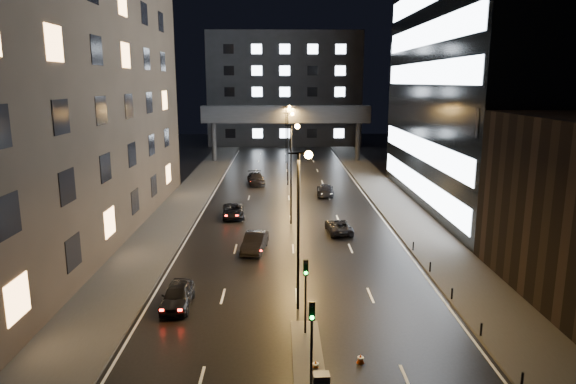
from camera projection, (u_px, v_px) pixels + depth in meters
name	position (u px, v px, depth m)	size (l,w,h in m)	color
ground	(289.00, 198.00, 64.02)	(160.00, 160.00, 0.00)	black
sidewalk_left	(181.00, 207.00, 58.92)	(5.00, 110.00, 0.15)	#383533
sidewalk_right	(398.00, 206.00, 59.31)	(5.00, 110.00, 0.15)	#383533
building_left	(29.00, 12.00, 43.81)	(15.00, 48.00, 40.00)	#2D2319
building_right_glass	(519.00, 4.00, 55.76)	(20.00, 36.00, 45.00)	black
building_far	(284.00, 89.00, 118.07)	(34.00, 14.00, 25.00)	#333335
skybridge	(286.00, 115.00, 91.58)	(30.00, 3.00, 10.00)	#333335
median_island	(308.00, 357.00, 26.87)	(1.60, 8.00, 0.15)	#383533
traffic_signal_near	(306.00, 284.00, 28.67)	(0.28, 0.34, 4.40)	black
traffic_signal_far	(312.00, 331.00, 23.29)	(0.28, 0.34, 4.40)	black
bollard_row	(465.00, 311.00, 31.34)	(0.12, 25.12, 0.90)	black
streetlight_near	(301.00, 210.00, 31.37)	(1.45, 0.50, 10.15)	black
streetlight_mid_a	(293.00, 161.00, 50.92)	(1.45, 0.50, 10.15)	black
streetlight_mid_b	(289.00, 139.00, 70.47)	(1.45, 0.50, 10.15)	black
streetlight_far	(287.00, 126.00, 90.02)	(1.45, 0.50, 10.15)	black
car_away_a	(177.00, 295.00, 32.91)	(1.80, 4.47, 1.52)	black
car_away_b	(255.00, 242.00, 43.74)	(1.67, 4.79, 1.58)	black
car_away_c	(233.00, 211.00, 54.70)	(2.26, 4.90, 1.36)	black
car_away_d	(256.00, 179.00, 72.35)	(2.20, 5.42, 1.57)	black
car_toward_a	(339.00, 226.00, 49.05)	(2.13, 4.63, 1.29)	black
car_toward_b	(325.00, 190.00, 65.15)	(2.07, 5.09, 1.48)	black
cone_a	(316.00, 365.00, 25.74)	(0.39, 0.39, 0.53)	orange
cone_b	(360.00, 359.00, 26.39)	(0.41, 0.41, 0.47)	#F14E0C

